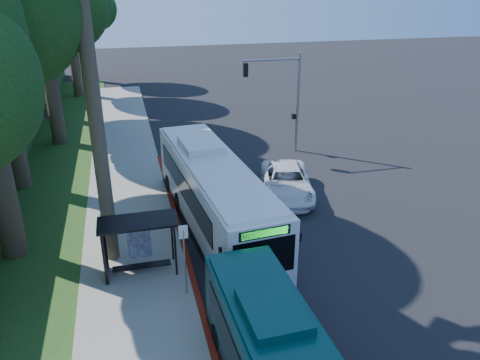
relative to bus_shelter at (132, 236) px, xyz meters
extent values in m
plane|color=black|center=(7.26, 2.86, -1.81)|extent=(140.00, 140.00, 0.00)
cube|color=gray|center=(-0.04, 2.86, -1.75)|extent=(4.50, 70.00, 0.12)
cube|color=maroon|center=(2.26, -1.14, -1.74)|extent=(0.25, 30.00, 0.13)
cube|color=#234719|center=(-5.74, 7.86, -1.78)|extent=(8.00, 70.00, 0.06)
cube|color=black|center=(0.26, -0.14, 0.69)|extent=(3.20, 1.50, 0.10)
cube|color=black|center=(-1.19, -0.14, -0.61)|extent=(0.06, 1.30, 2.20)
cube|color=navy|center=(0.26, 0.56, -0.56)|extent=(1.00, 0.12, 1.70)
cube|color=black|center=(0.26, -0.24, -1.36)|extent=(2.40, 0.40, 0.06)
cube|color=black|center=(-1.14, 0.46, -0.61)|extent=(0.08, 0.08, 2.40)
cube|color=black|center=(1.66, 0.46, -0.61)|extent=(0.08, 0.08, 2.40)
cube|color=black|center=(-1.14, -0.74, -0.61)|extent=(0.08, 0.08, 2.40)
cube|color=black|center=(1.66, -0.74, -0.61)|extent=(0.08, 0.08, 2.40)
cylinder|color=gray|center=(1.86, -2.14, -0.31)|extent=(0.06, 0.06, 3.00)
cube|color=white|center=(1.86, -2.14, 1.09)|extent=(0.35, 0.04, 0.55)
cylinder|color=gray|center=(12.06, 12.86, 1.69)|extent=(0.20, 0.20, 7.00)
cylinder|color=gray|center=(10.06, 12.86, 4.79)|extent=(4.00, 0.14, 0.14)
cube|color=black|center=(8.26, 12.86, 4.19)|extent=(0.30, 0.30, 0.90)
cube|color=black|center=(11.81, 12.86, 0.79)|extent=(0.25, 0.25, 0.35)
cylinder|color=#4C3F2D|center=(-0.94, 1.36, 4.69)|extent=(0.60, 0.60, 13.00)
sphere|color=#19360E|center=(-3.64, 1.66, 8.69)|extent=(5.60, 5.60, 5.60)
cylinder|color=#382B1E|center=(-6.24, 10.86, 4.14)|extent=(1.18, 1.18, 11.90)
cylinder|color=#382B1E|center=(-4.74, 18.86, 3.09)|extent=(1.06, 1.06, 9.80)
sphere|color=#19360E|center=(-3.06, 17.60, 7.99)|extent=(5.88, 5.88, 5.88)
sphere|color=#19360E|center=(-6.21, 20.33, 8.27)|extent=(5.46, 5.46, 5.46)
cylinder|color=#382B1E|center=(-6.74, 26.86, 3.79)|extent=(1.14, 1.14, 11.20)
cylinder|color=#382B1E|center=(-4.24, 34.86, 2.74)|extent=(1.02, 1.02, 9.10)
sphere|color=#19360E|center=(-2.64, 33.66, 7.29)|extent=(5.60, 5.60, 5.60)
sphere|color=#19360E|center=(-5.64, 36.26, 7.55)|extent=(5.20, 5.20, 5.20)
cylinder|color=#382B1E|center=(-3.24, 42.86, 2.39)|extent=(0.98, 0.98, 8.40)
sphere|color=#19360E|center=(-3.24, 42.86, 7.55)|extent=(7.00, 7.00, 7.00)
sphere|color=#19360E|center=(-1.84, 41.81, 6.59)|extent=(4.90, 4.90, 4.90)
sphere|color=#19360E|center=(-4.47, 44.08, 6.83)|extent=(4.55, 4.55, 4.55)
cube|color=silver|center=(4.05, 3.02, 0.12)|extent=(3.89, 13.22, 3.10)
cube|color=black|center=(4.05, 3.02, -1.48)|extent=(3.93, 13.29, 0.38)
cube|color=black|center=(4.00, 3.56, 0.42)|extent=(3.71, 10.37, 1.19)
cube|color=black|center=(4.61, -3.42, 0.37)|extent=(2.44, 0.34, 1.52)
cube|color=black|center=(3.48, 9.46, 0.47)|extent=(2.22, 0.32, 1.09)
cube|color=#19E533|center=(4.61, -3.43, 1.40)|extent=(1.80, 0.26, 0.30)
cube|color=silver|center=(4.05, 3.02, 1.72)|extent=(3.62, 12.56, 0.13)
cube|color=silver|center=(3.86, 5.18, 1.91)|extent=(2.17, 2.87, 0.38)
cylinder|color=black|center=(3.16, -1.24, -1.26)|extent=(0.42, 1.11, 1.09)
cylinder|color=black|center=(5.66, -1.03, -1.26)|extent=(0.42, 1.11, 1.09)
cylinder|color=black|center=(2.37, 7.84, -1.26)|extent=(0.42, 1.11, 1.09)
cylinder|color=black|center=(4.86, 8.06, -1.26)|extent=(0.42, 1.11, 1.09)
cube|color=black|center=(3.49, -3.90, 0.09)|extent=(1.85, 0.17, 0.91)
cube|color=#0A3737|center=(3.61, -7.47, 1.29)|extent=(1.69, 2.32, 0.32)
cylinder|color=black|center=(2.49, -5.19, -1.35)|extent=(0.30, 0.91, 0.91)
cylinder|color=black|center=(4.58, -5.12, -1.35)|extent=(0.30, 0.91, 0.91)
imported|color=white|center=(8.83, 5.78, -0.98)|extent=(4.08, 6.42, 1.65)
camera|label=1|loc=(0.13, -17.36, 9.74)|focal=35.00mm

